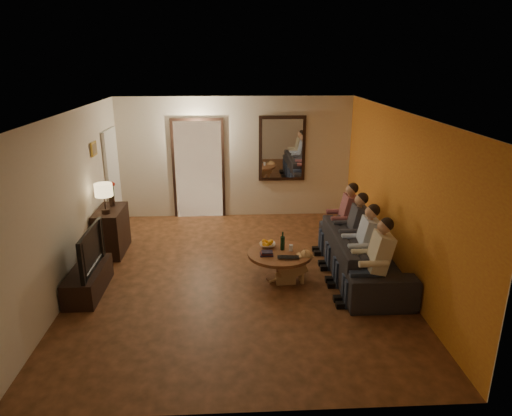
{
  "coord_description": "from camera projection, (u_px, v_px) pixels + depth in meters",
  "views": [
    {
      "loc": [
        -0.07,
        -6.67,
        3.36
      ],
      "look_at": [
        0.3,
        0.3,
        1.05
      ],
      "focal_mm": 32.0,
      "sensor_mm": 36.0,
      "label": 1
    }
  ],
  "objects": [
    {
      "name": "coffee_table",
      "position": [
        280.0,
        265.0,
        7.23
      ],
      "size": [
        1.3,
        1.3,
        0.45
      ],
      "primitive_type": "cylinder",
      "rotation": [
        0.0,
        0.0,
        -0.33
      ],
      "color": "brown",
      "rests_on": "floor"
    },
    {
      "name": "left_wall",
      "position": [
        71.0,
        202.0,
        6.85
      ],
      "size": [
        0.02,
        6.0,
        2.6
      ],
      "primitive_type": "cube",
      "color": "beige",
      "rests_on": "floor"
    },
    {
      "name": "sofa",
      "position": [
        363.0,
        255.0,
        7.29
      ],
      "size": [
        2.48,
        0.98,
        0.72
      ],
      "primitive_type": "imported",
      "rotation": [
        0.0,
        0.0,
        1.56
      ],
      "color": "black",
      "rests_on": "floor"
    },
    {
      "name": "person_c",
      "position": [
        353.0,
        234.0,
        7.49
      ],
      "size": [
        0.6,
        0.4,
        1.2
      ],
      "primitive_type": null,
      "color": "tan",
      "rests_on": "sofa"
    },
    {
      "name": "mirror_frame",
      "position": [
        282.0,
        149.0,
        9.76
      ],
      "size": [
        1.0,
        0.05,
        1.4
      ],
      "primitive_type": "cube",
      "color": "black",
      "rests_on": "back_wall"
    },
    {
      "name": "person_d",
      "position": [
        344.0,
        221.0,
        8.06
      ],
      "size": [
        0.6,
        0.4,
        1.2
      ],
      "primitive_type": null,
      "color": "tan",
      "rests_on": "sofa"
    },
    {
      "name": "kitchen_doorway",
      "position": [
        199.0,
        170.0,
        9.83
      ],
      "size": [
        1.0,
        0.06,
        2.1
      ],
      "primitive_type": "cube",
      "color": "#FFE0A5",
      "rests_on": "floor"
    },
    {
      "name": "wine_bottle",
      "position": [
        283.0,
        241.0,
        7.21
      ],
      "size": [
        0.07,
        0.07,
        0.31
      ],
      "primitive_type": null,
      "color": "black",
      "rests_on": "coffee_table"
    },
    {
      "name": "dresser",
      "position": [
        112.0,
        231.0,
        8.15
      ],
      "size": [
        0.45,
        0.92,
        0.81
      ],
      "primitive_type": "cube",
      "color": "black",
      "rests_on": "floor"
    },
    {
      "name": "door_trim",
      "position": [
        199.0,
        170.0,
        9.82
      ],
      "size": [
        1.12,
        0.04,
        2.22
      ],
      "primitive_type": "cube",
      "color": "black",
      "rests_on": "floor"
    },
    {
      "name": "book_stack",
      "position": [
        266.0,
        253.0,
        7.04
      ],
      "size": [
        0.2,
        0.15,
        0.07
      ],
      "primitive_type": null,
      "color": "black",
      "rests_on": "coffee_table"
    },
    {
      "name": "wine_glass",
      "position": [
        291.0,
        248.0,
        7.2
      ],
      "size": [
        0.06,
        0.06,
        0.1
      ],
      "primitive_type": "cylinder",
      "color": "silver",
      "rests_on": "coffee_table"
    },
    {
      "name": "laptop",
      "position": [
        288.0,
        259.0,
        6.89
      ],
      "size": [
        0.34,
        0.24,
        0.03
      ],
      "primitive_type": "imported",
      "rotation": [
        0.0,
        0.0,
        -0.08
      ],
      "color": "black",
      "rests_on": "coffee_table"
    },
    {
      "name": "person_a",
      "position": [
        374.0,
        265.0,
        6.36
      ],
      "size": [
        0.6,
        0.4,
        1.2
      ],
      "primitive_type": null,
      "color": "tan",
      "rests_on": "sofa"
    },
    {
      "name": "fridge_glimpse",
      "position": [
        210.0,
        176.0,
        9.9
      ],
      "size": [
        0.45,
        0.03,
        1.7
      ],
      "primitive_type": "cube",
      "color": "silver",
      "rests_on": "floor"
    },
    {
      "name": "dog",
      "position": [
        292.0,
        266.0,
        7.07
      ],
      "size": [
        0.57,
        0.27,
        0.56
      ],
      "primitive_type": null,
      "rotation": [
        0.0,
        0.0,
        0.06
      ],
      "color": "tan",
      "rests_on": "floor"
    },
    {
      "name": "art_canvas",
      "position": [
        95.0,
        149.0,
        7.91
      ],
      "size": [
        0.01,
        0.22,
        0.18
      ],
      "primitive_type": "cube",
      "color": "brown",
      "rests_on": "left_wall"
    },
    {
      "name": "ceiling",
      "position": [
        236.0,
        113.0,
        6.56
      ],
      "size": [
        5.0,
        6.0,
        0.01
      ],
      "primitive_type": "cube",
      "color": "white",
      "rests_on": "back_wall"
    },
    {
      "name": "table_lamp",
      "position": [
        104.0,
        198.0,
        7.73
      ],
      "size": [
        0.3,
        0.3,
        0.54
      ],
      "primitive_type": null,
      "color": "beige",
      "rests_on": "dresser"
    },
    {
      "name": "mirror_glass",
      "position": [
        282.0,
        149.0,
        9.74
      ],
      "size": [
        0.86,
        0.02,
        1.26
      ],
      "primitive_type": "cube",
      "color": "white",
      "rests_on": "back_wall"
    },
    {
      "name": "orange_accent",
      "position": [
        397.0,
        197.0,
        7.09
      ],
      "size": [
        0.01,
        6.0,
        2.6
      ],
      "primitive_type": "cube",
      "color": "orange",
      "rests_on": "right_wall"
    },
    {
      "name": "white_door",
      "position": [
        113.0,
        180.0,
        9.12
      ],
      "size": [
        0.06,
        0.85,
        2.04
      ],
      "primitive_type": "cube",
      "color": "white",
      "rests_on": "floor"
    },
    {
      "name": "tv",
      "position": [
        84.0,
        250.0,
        6.64
      ],
      "size": [
        1.08,
        0.14,
        0.62
      ],
      "primitive_type": "imported",
      "rotation": [
        0.0,
        0.0,
        1.57
      ],
      "color": "black",
      "rests_on": "tv_stand"
    },
    {
      "name": "bowl",
      "position": [
        267.0,
        245.0,
        7.35
      ],
      "size": [
        0.26,
        0.26,
        0.06
      ],
      "primitive_type": "imported",
      "color": "white",
      "rests_on": "coffee_table"
    },
    {
      "name": "back_wall",
      "position": [
        236.0,
        158.0,
        9.81
      ],
      "size": [
        5.0,
        0.02,
        2.6
      ],
      "primitive_type": "cube",
      "color": "beige",
      "rests_on": "floor"
    },
    {
      "name": "right_wall",
      "position": [
        398.0,
        196.0,
        7.1
      ],
      "size": [
        0.02,
        6.0,
        2.6
      ],
      "primitive_type": "cube",
      "color": "beige",
      "rests_on": "floor"
    },
    {
      "name": "tv_stand",
      "position": [
        88.0,
        281.0,
        6.8
      ],
      "size": [
        0.45,
        1.15,
        0.38
      ],
      "primitive_type": "cube",
      "color": "black",
      "rests_on": "floor"
    },
    {
      "name": "framed_art",
      "position": [
        94.0,
        149.0,
        7.91
      ],
      "size": [
        0.03,
        0.28,
        0.24
      ],
      "primitive_type": "cube",
      "color": "#B28C33",
      "rests_on": "left_wall"
    },
    {
      "name": "person_b",
      "position": [
        363.0,
        248.0,
        6.93
      ],
      "size": [
        0.6,
        0.4,
        1.2
      ],
      "primitive_type": null,
      "color": "tan",
      "rests_on": "sofa"
    },
    {
      "name": "front_wall",
      "position": [
        242.0,
        297.0,
        4.13
      ],
      "size": [
        5.0,
        0.02,
        2.6
      ],
      "primitive_type": "cube",
      "color": "beige",
      "rests_on": "floor"
    },
    {
      "name": "oranges",
      "position": [
        267.0,
        241.0,
        7.33
      ],
      "size": [
        0.2,
        0.2,
        0.08
      ],
      "primitive_type": null,
      "color": "#FF9F15",
      "rests_on": "bowl"
    },
    {
      "name": "flower_vase",
      "position": [
        111.0,
        194.0,
        8.16
      ],
      "size": [
        0.14,
        0.14,
        0.44
      ],
      "primitive_type": null,
      "color": "red",
      "rests_on": "dresser"
    },
    {
      "name": "floor",
      "position": [
        238.0,
        276.0,
        7.38
      ],
      "size": [
        5.0,
        6.0,
        0.01
      ],
      "primitive_type": "cube",
      "color": "#3B240F",
      "rests_on": "ground"
    }
  ]
}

